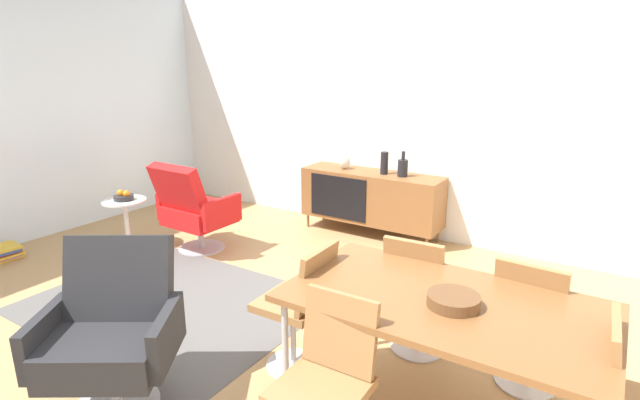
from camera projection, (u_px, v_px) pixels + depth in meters
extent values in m
plane|color=tan|center=(241.00, 323.00, 3.69)|extent=(8.32, 8.32, 0.00)
cube|color=white|center=(392.00, 108.00, 5.41)|extent=(6.80, 0.12, 2.80)
cube|color=brown|center=(371.00, 197.00, 5.47)|extent=(1.60, 0.44, 0.56)
cube|color=black|center=(338.00, 197.00, 5.45)|extent=(0.70, 0.01, 0.48)
cylinder|color=brown|center=(308.00, 220.00, 5.82)|extent=(0.03, 0.03, 0.16)
cylinder|color=brown|center=(427.00, 244.00, 5.05)|extent=(0.03, 0.03, 0.16)
cylinder|color=brown|center=(323.00, 213.00, 6.09)|extent=(0.03, 0.03, 0.16)
cylinder|color=brown|center=(438.00, 235.00, 5.33)|extent=(0.03, 0.03, 0.16)
cylinder|color=black|center=(403.00, 168.00, 5.18)|extent=(0.11, 0.11, 0.18)
cylinder|color=black|center=(403.00, 156.00, 5.15)|extent=(0.04, 0.04, 0.09)
ellipsoid|color=beige|center=(345.00, 162.00, 5.55)|extent=(0.13, 0.13, 0.16)
cylinder|color=black|center=(384.00, 163.00, 5.29)|extent=(0.08, 0.08, 0.24)
cube|color=brown|center=(444.00, 303.00, 2.49)|extent=(1.60, 0.90, 0.04)
cylinder|color=#B7B7BC|center=(286.00, 359.00, 2.64)|extent=(0.04, 0.04, 0.70)
cylinder|color=#B7B7BC|center=(355.00, 302.00, 3.28)|extent=(0.04, 0.04, 0.70)
cylinder|color=#B7B7BC|center=(599.00, 372.00, 2.53)|extent=(0.04, 0.04, 0.70)
cylinder|color=brown|center=(453.00, 300.00, 2.41)|extent=(0.26, 0.26, 0.06)
cube|color=#9E7042|center=(293.00, 303.00, 3.05)|extent=(0.41, 0.41, 0.05)
cube|color=#9E7042|center=(317.00, 278.00, 2.90)|extent=(0.10, 0.38, 0.38)
cylinder|color=#B7B7BC|center=(293.00, 336.00, 3.12)|extent=(0.04, 0.04, 0.42)
cylinder|color=#B7B7BC|center=(294.00, 364.00, 3.18)|extent=(0.36, 0.36, 0.01)
cube|color=#9E7042|center=(616.00, 361.00, 2.10)|extent=(0.11, 0.38, 0.38)
cube|color=#9E7042|center=(533.00, 317.00, 2.88)|extent=(0.42, 0.42, 0.05)
cube|color=#9E7042|center=(529.00, 296.00, 2.68)|extent=(0.38, 0.11, 0.38)
cylinder|color=#B7B7BC|center=(528.00, 352.00, 2.95)|extent=(0.04, 0.04, 0.42)
cylinder|color=#B7B7BC|center=(524.00, 382.00, 3.00)|extent=(0.36, 0.36, 0.01)
cube|color=#9E7042|center=(320.00, 391.00, 2.24)|extent=(0.41, 0.41, 0.05)
cube|color=#9E7042|center=(340.00, 331.00, 2.33)|extent=(0.38, 0.10, 0.38)
cube|color=#9E7042|center=(421.00, 289.00, 3.24)|extent=(0.42, 0.42, 0.05)
cube|color=#9E7042|center=(413.00, 268.00, 3.04)|extent=(0.38, 0.11, 0.38)
cylinder|color=#B7B7BC|center=(419.00, 320.00, 3.31)|extent=(0.04, 0.04, 0.42)
cylinder|color=#B7B7BC|center=(417.00, 347.00, 3.37)|extent=(0.36, 0.36, 0.01)
cube|color=red|center=(199.00, 214.00, 5.05)|extent=(0.61, 0.57, 0.20)
cube|color=red|center=(179.00, 190.00, 4.78)|extent=(0.61, 0.28, 0.51)
cube|color=red|center=(222.00, 212.00, 4.85)|extent=(0.07, 0.51, 0.28)
cube|color=red|center=(177.00, 202.00, 5.21)|extent=(0.07, 0.51, 0.28)
cylinder|color=#B7B7BC|center=(201.00, 236.00, 5.12)|extent=(0.06, 0.06, 0.28)
cylinder|color=#B7B7BC|center=(202.00, 248.00, 5.16)|extent=(0.48, 0.48, 0.02)
cube|color=#262628|center=(109.00, 348.00, 2.69)|extent=(0.81, 0.80, 0.20)
cube|color=#262628|center=(119.00, 278.00, 2.84)|extent=(0.65, 0.55, 0.51)
cube|color=#262628|center=(47.00, 336.00, 2.67)|extent=(0.33, 0.45, 0.28)
cube|color=#262628|center=(168.00, 335.00, 2.67)|extent=(0.33, 0.45, 0.28)
cylinder|color=#B7B7BC|center=(114.00, 386.00, 2.76)|extent=(0.06, 0.06, 0.28)
cylinder|color=white|center=(124.00, 201.00, 5.06)|extent=(0.44, 0.44, 0.02)
cylinder|color=white|center=(127.00, 225.00, 5.13)|extent=(0.05, 0.05, 0.50)
cone|color=white|center=(129.00, 246.00, 5.20)|extent=(0.32, 0.32, 0.02)
cylinder|color=#262628|center=(124.00, 198.00, 5.05)|extent=(0.20, 0.20, 0.05)
sphere|color=orange|center=(126.00, 194.00, 5.02)|extent=(0.07, 0.07, 0.07)
sphere|color=orange|center=(120.00, 193.00, 5.05)|extent=(0.07, 0.07, 0.07)
cube|color=gold|center=(0.00, 255.00, 4.84)|extent=(0.29, 0.36, 0.02)
cube|color=#595654|center=(172.00, 304.00, 3.98)|extent=(2.20, 1.70, 0.01)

